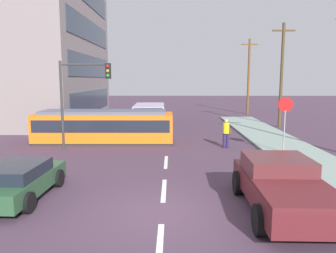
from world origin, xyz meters
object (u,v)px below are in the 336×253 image
(stop_sign, at_px, (285,113))
(utility_pole_mid, at_px, (282,74))
(utility_pole_far, at_px, (249,75))
(streetcar_tram, at_px, (105,126))
(city_bus, at_px, (149,113))
(parked_sedan_near, at_px, (17,180))
(parked_sedan_mid, at_px, (104,124))
(pickup_truck_parked, at_px, (282,185))
(traffic_light_mast, at_px, (81,88))
(pedestrian_crossing, at_px, (226,132))
(parked_sedan_far, at_px, (114,116))

(stop_sign, bearing_deg, utility_pole_mid, 73.18)
(utility_pole_mid, xyz_separation_m, utility_pole_far, (-0.30, 10.22, -0.01))
(streetcar_tram, xyz_separation_m, city_bus, (2.27, 7.77, -0.02))
(parked_sedan_near, xyz_separation_m, parked_sedan_mid, (0.03, 13.73, 0.00))
(stop_sign, distance_m, utility_pole_far, 20.61)
(streetcar_tram, distance_m, pickup_truck_parked, 13.08)
(parked_sedan_near, height_order, parked_sedan_mid, same)
(city_bus, bearing_deg, utility_pole_far, 41.19)
(traffic_light_mast, relative_size, utility_pole_far, 0.59)
(pedestrian_crossing, distance_m, utility_pole_far, 19.59)
(pedestrian_crossing, distance_m, utility_pole_mid, 10.64)
(parked_sedan_near, xyz_separation_m, stop_sign, (10.91, 6.41, 1.57))
(pedestrian_crossing, height_order, traffic_light_mast, traffic_light_mast)
(streetcar_tram, relative_size, parked_sedan_far, 2.07)
(pickup_truck_parked, relative_size, utility_pole_mid, 0.60)
(parked_sedan_mid, distance_m, stop_sign, 13.22)
(streetcar_tram, height_order, stop_sign, stop_sign)
(city_bus, height_order, parked_sedan_mid, city_bus)
(traffic_light_mast, distance_m, utility_pole_far, 23.46)
(streetcar_tram, relative_size, city_bus, 1.57)
(city_bus, distance_m, parked_sedan_near, 17.83)
(pickup_truck_parked, distance_m, traffic_light_mast, 12.13)
(streetcar_tram, height_order, traffic_light_mast, traffic_light_mast)
(city_bus, xyz_separation_m, utility_pole_far, (10.49, 9.19, 3.33))
(streetcar_tram, bearing_deg, parked_sedan_near, -95.30)
(streetcar_tram, xyz_separation_m, stop_sign, (10.01, -3.36, 1.15))
(parked_sedan_far, height_order, stop_sign, stop_sign)
(parked_sedan_far, xyz_separation_m, stop_sign, (11.10, -12.88, 1.57))
(city_bus, distance_m, pedestrian_crossing, 10.60)
(parked_sedan_near, bearing_deg, stop_sign, 30.43)
(parked_sedan_near, xyz_separation_m, utility_pole_far, (13.67, 26.73, 3.73))
(streetcar_tram, distance_m, parked_sedan_mid, 4.08)
(parked_sedan_mid, distance_m, parked_sedan_far, 5.56)
(streetcar_tram, relative_size, parked_sedan_near, 2.09)
(parked_sedan_far, relative_size, utility_pole_far, 0.49)
(utility_pole_far, bearing_deg, parked_sedan_far, -151.76)
(pedestrian_crossing, relative_size, utility_pole_mid, 0.20)
(streetcar_tram, height_order, utility_pole_mid, utility_pole_mid)
(stop_sign, height_order, traffic_light_mast, traffic_light_mast)
(stop_sign, relative_size, utility_pole_mid, 0.34)
(parked_sedan_near, relative_size, parked_sedan_mid, 0.94)
(streetcar_tram, distance_m, parked_sedan_far, 9.59)
(streetcar_tram, height_order, city_bus, streetcar_tram)
(parked_sedan_far, height_order, utility_pole_mid, utility_pole_mid)
(parked_sedan_mid, bearing_deg, pickup_truck_parked, -60.41)
(streetcar_tram, distance_m, parked_sedan_near, 9.82)
(parked_sedan_far, bearing_deg, parked_sedan_mid, -87.83)
(streetcar_tram, height_order, pedestrian_crossing, streetcar_tram)
(utility_pole_mid, bearing_deg, traffic_light_mast, -147.07)
(traffic_light_mast, height_order, utility_pole_mid, utility_pole_mid)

